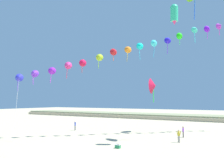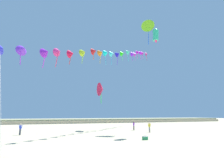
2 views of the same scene
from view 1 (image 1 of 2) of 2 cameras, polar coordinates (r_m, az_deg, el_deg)
ground_plane at (r=25.46m, az=-8.21°, el=-17.16°), size 240.00×240.00×0.00m
dune_ridge at (r=70.37m, az=18.39°, el=-8.73°), size 120.00×11.77×1.30m
person_near_left at (r=43.64m, az=-8.87°, el=-10.88°), size 0.54×0.31×1.61m
person_near_right at (r=31.96m, az=15.77°, el=-12.82°), size 0.58×0.22×1.64m
person_mid_center at (r=36.44m, az=16.74°, el=-11.90°), size 0.21×0.55×1.57m
kite_banner_string at (r=38.62m, az=10.37°, el=8.83°), size 32.04×29.32×21.35m
large_kite_mid_trail at (r=31.07m, az=14.75°, el=14.99°), size 1.37×1.38×2.59m
large_kite_high_solo at (r=40.73m, az=9.90°, el=-1.63°), size 1.28×2.74×4.16m
beach_cooler at (r=27.40m, az=1.40°, el=-15.89°), size 0.58×0.41×0.46m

